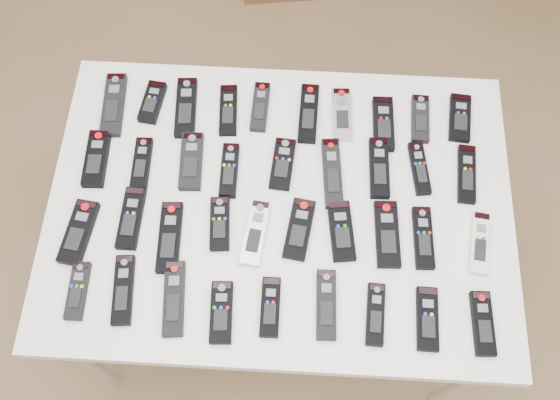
# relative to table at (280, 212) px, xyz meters

# --- Properties ---
(ground) EXTENTS (4.00, 4.00, 0.00)m
(ground) POSITION_rel_table_xyz_m (0.04, -0.08, -0.72)
(ground) COLOR olive
(ground) RESTS_ON ground
(table) EXTENTS (1.25, 0.88, 0.78)m
(table) POSITION_rel_table_xyz_m (0.00, 0.00, 0.00)
(table) COLOR white
(table) RESTS_ON ground
(remote_0) EXTENTS (0.07, 0.21, 0.02)m
(remote_0) POSITION_rel_table_xyz_m (-0.50, 0.28, 0.07)
(remote_0) COLOR black
(remote_0) RESTS_ON table
(remote_1) EXTENTS (0.07, 0.14, 0.02)m
(remote_1) POSITION_rel_table_xyz_m (-0.39, 0.30, 0.07)
(remote_1) COLOR black
(remote_1) RESTS_ON table
(remote_2) EXTENTS (0.07, 0.20, 0.02)m
(remote_2) POSITION_rel_table_xyz_m (-0.29, 0.28, 0.07)
(remote_2) COLOR black
(remote_2) RESTS_ON table
(remote_3) EXTENTS (0.06, 0.17, 0.02)m
(remote_3) POSITION_rel_table_xyz_m (-0.16, 0.28, 0.07)
(remote_3) COLOR black
(remote_3) RESTS_ON table
(remote_4) EXTENTS (0.05, 0.16, 0.02)m
(remote_4) POSITION_rel_table_xyz_m (-0.07, 0.30, 0.07)
(remote_4) COLOR black
(remote_4) RESTS_ON table
(remote_5) EXTENTS (0.06, 0.19, 0.02)m
(remote_5) POSITION_rel_table_xyz_m (0.07, 0.28, 0.07)
(remote_5) COLOR black
(remote_5) RESTS_ON table
(remote_6) EXTENTS (0.06, 0.17, 0.02)m
(remote_6) POSITION_rel_table_xyz_m (0.16, 0.28, 0.07)
(remote_6) COLOR #B7B7BC
(remote_6) RESTS_ON table
(remote_7) EXTENTS (0.06, 0.17, 0.02)m
(remote_7) POSITION_rel_table_xyz_m (0.28, 0.26, 0.07)
(remote_7) COLOR black
(remote_7) RESTS_ON table
(remote_8) EXTENTS (0.05, 0.15, 0.02)m
(remote_8) POSITION_rel_table_xyz_m (0.39, 0.28, 0.07)
(remote_8) COLOR black
(remote_8) RESTS_ON table
(remote_9) EXTENTS (0.07, 0.16, 0.02)m
(remote_9) POSITION_rel_table_xyz_m (0.50, 0.29, 0.07)
(remote_9) COLOR black
(remote_9) RESTS_ON table
(remote_10) EXTENTS (0.06, 0.17, 0.02)m
(remote_10) POSITION_rel_table_xyz_m (-0.51, 0.10, 0.07)
(remote_10) COLOR black
(remote_10) RESTS_ON table
(remote_11) EXTENTS (0.05, 0.16, 0.02)m
(remote_11) POSITION_rel_table_xyz_m (-0.39, 0.09, 0.07)
(remote_11) COLOR black
(remote_11) RESTS_ON table
(remote_12) EXTENTS (0.07, 0.18, 0.02)m
(remote_12) POSITION_rel_table_xyz_m (-0.25, 0.11, 0.07)
(remote_12) COLOR black
(remote_12) RESTS_ON table
(remote_13) EXTENTS (0.05, 0.16, 0.02)m
(remote_13) POSITION_rel_table_xyz_m (-0.14, 0.09, 0.07)
(remote_13) COLOR black
(remote_13) RESTS_ON table
(remote_14) EXTENTS (0.07, 0.16, 0.02)m
(remote_14) POSITION_rel_table_xyz_m (0.00, 0.11, 0.07)
(remote_14) COLOR black
(remote_14) RESTS_ON table
(remote_15) EXTENTS (0.07, 0.21, 0.02)m
(remote_15) POSITION_rel_table_xyz_m (0.14, 0.09, 0.07)
(remote_15) COLOR black
(remote_15) RESTS_ON table
(remote_16) EXTENTS (0.06, 0.18, 0.02)m
(remote_16) POSITION_rel_table_xyz_m (0.27, 0.12, 0.07)
(remote_16) COLOR black
(remote_16) RESTS_ON table
(remote_17) EXTENTS (0.06, 0.16, 0.02)m
(remote_17) POSITION_rel_table_xyz_m (0.38, 0.12, 0.07)
(remote_17) COLOR black
(remote_17) RESTS_ON table
(remote_18) EXTENTS (0.06, 0.18, 0.02)m
(remote_18) POSITION_rel_table_xyz_m (0.51, 0.11, 0.07)
(remote_18) COLOR black
(remote_18) RESTS_ON table
(remote_19) EXTENTS (0.08, 0.18, 0.02)m
(remote_19) POSITION_rel_table_xyz_m (-0.52, -0.12, 0.07)
(remote_19) COLOR black
(remote_19) RESTS_ON table
(remote_20) EXTENTS (0.06, 0.18, 0.02)m
(remote_20) POSITION_rel_table_xyz_m (-0.39, -0.07, 0.07)
(remote_20) COLOR black
(remote_20) RESTS_ON table
(remote_21) EXTENTS (0.06, 0.20, 0.02)m
(remote_21) POSITION_rel_table_xyz_m (-0.28, -0.12, 0.07)
(remote_21) COLOR black
(remote_21) RESTS_ON table
(remote_22) EXTENTS (0.06, 0.15, 0.02)m
(remote_22) POSITION_rel_table_xyz_m (-0.15, -0.07, 0.07)
(remote_22) COLOR black
(remote_22) RESTS_ON table
(remote_23) EXTENTS (0.07, 0.19, 0.02)m
(remote_23) POSITION_rel_table_xyz_m (-0.06, -0.09, 0.07)
(remote_23) COLOR #B7B7BC
(remote_23) RESTS_ON table
(remote_24) EXTENTS (0.08, 0.18, 0.02)m
(remote_24) POSITION_rel_table_xyz_m (0.06, -0.08, 0.07)
(remote_24) COLOR black
(remote_24) RESTS_ON table
(remote_25) EXTENTS (0.08, 0.17, 0.02)m
(remote_25) POSITION_rel_table_xyz_m (0.17, -0.08, 0.07)
(remote_25) COLOR black
(remote_25) RESTS_ON table
(remote_26) EXTENTS (0.07, 0.19, 0.02)m
(remote_26) POSITION_rel_table_xyz_m (0.29, -0.08, 0.07)
(remote_26) COLOR black
(remote_26) RESTS_ON table
(remote_27) EXTENTS (0.05, 0.17, 0.02)m
(remote_27) POSITION_rel_table_xyz_m (0.38, -0.08, 0.07)
(remote_27) COLOR black
(remote_27) RESTS_ON table
(remote_28) EXTENTS (0.07, 0.18, 0.02)m
(remote_28) POSITION_rel_table_xyz_m (0.52, -0.09, 0.07)
(remote_28) COLOR silver
(remote_28) RESTS_ON table
(remote_29) EXTENTS (0.05, 0.15, 0.02)m
(remote_29) POSITION_rel_table_xyz_m (-0.49, -0.28, 0.07)
(remote_29) COLOR black
(remote_29) RESTS_ON table
(remote_30) EXTENTS (0.06, 0.18, 0.02)m
(remote_30) POSITION_rel_table_xyz_m (-0.38, -0.27, 0.07)
(remote_30) COLOR black
(remote_30) RESTS_ON table
(remote_31) EXTENTS (0.07, 0.20, 0.02)m
(remote_31) POSITION_rel_table_xyz_m (-0.25, -0.28, 0.07)
(remote_31) COLOR black
(remote_31) RESTS_ON table
(remote_32) EXTENTS (0.06, 0.16, 0.02)m
(remote_32) POSITION_rel_table_xyz_m (-0.13, -0.31, 0.07)
(remote_32) COLOR black
(remote_32) RESTS_ON table
(remote_33) EXTENTS (0.05, 0.15, 0.02)m
(remote_33) POSITION_rel_table_xyz_m (-0.01, -0.29, 0.07)
(remote_33) COLOR black
(remote_33) RESTS_ON table
(remote_34) EXTENTS (0.05, 0.18, 0.02)m
(remote_34) POSITION_rel_table_xyz_m (0.13, -0.28, 0.07)
(remote_34) COLOR black
(remote_34) RESTS_ON table
(remote_35) EXTENTS (0.05, 0.16, 0.02)m
(remote_35) POSITION_rel_table_xyz_m (0.25, -0.29, 0.07)
(remote_35) COLOR black
(remote_35) RESTS_ON table
(remote_36) EXTENTS (0.06, 0.16, 0.02)m
(remote_36) POSITION_rel_table_xyz_m (0.38, -0.30, 0.07)
(remote_36) COLOR black
(remote_36) RESTS_ON table
(remote_37) EXTENTS (0.05, 0.16, 0.02)m
(remote_37) POSITION_rel_table_xyz_m (0.51, -0.30, 0.07)
(remote_37) COLOR black
(remote_37) RESTS_ON table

